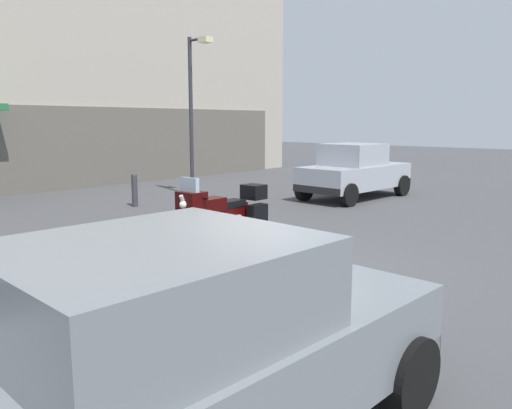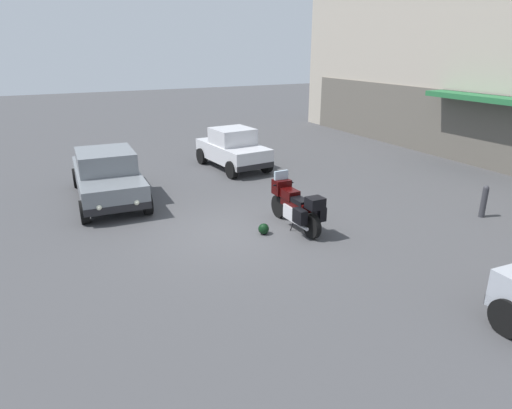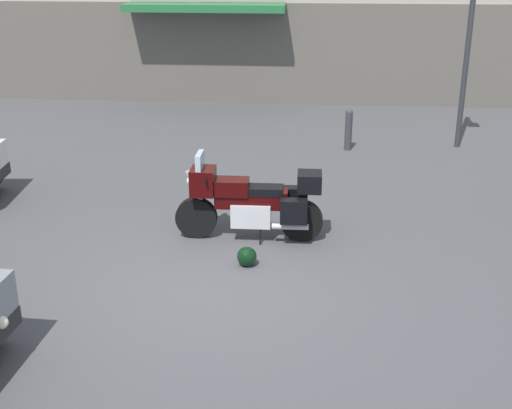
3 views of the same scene
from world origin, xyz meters
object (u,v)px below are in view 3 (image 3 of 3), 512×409
motorcycle (252,201)px  helmet (247,256)px  streetlamp_curbside (473,14)px  bollard_curbside (349,128)px

motorcycle → helmet: motorcycle is taller
streetlamp_curbside → motorcycle: bearing=-127.4°
bollard_curbside → motorcycle: bearing=-108.0°
helmet → streetlamp_curbside: (4.11, 6.36, 2.77)m
helmet → streetlamp_curbside: size_ratio=0.06×
bollard_curbside → helmet: bearing=-105.2°
motorcycle → streetlamp_curbside: (4.14, 5.41, 2.29)m
helmet → bollard_curbside: size_ratio=0.30×
helmet → streetlamp_curbside: bearing=57.1°
streetlamp_curbside → bollard_curbside: streetlamp_curbside is taller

